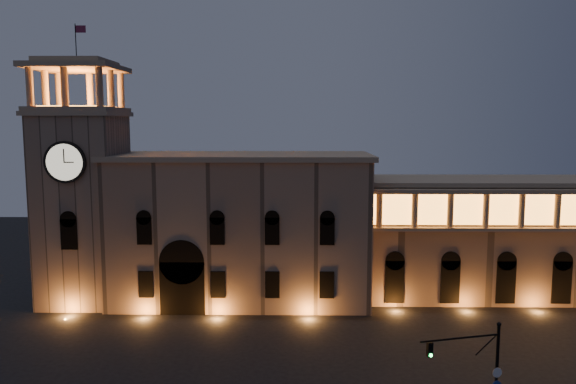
# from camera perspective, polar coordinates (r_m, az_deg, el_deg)

# --- Properties ---
(ground) EXTENTS (160.00, 160.00, 0.00)m
(ground) POSITION_cam_1_polar(r_m,az_deg,el_deg) (49.20, -4.83, -18.60)
(ground) COLOR black
(ground) RESTS_ON ground
(government_building) EXTENTS (30.80, 12.80, 17.60)m
(government_building) POSITION_cam_1_polar(r_m,az_deg,el_deg) (67.53, -4.88, -3.61)
(government_building) COLOR #8D715C
(government_building) RESTS_ON ground
(clock_tower) EXTENTS (9.80, 9.80, 32.40)m
(clock_tower) POSITION_cam_1_polar(r_m,az_deg,el_deg) (70.26, -20.12, -0.53)
(clock_tower) COLOR #8D715C
(clock_tower) RESTS_ON ground
(colonnade_wing) EXTENTS (40.60, 11.50, 14.50)m
(colonnade_wing) POSITION_cam_1_polar(r_m,az_deg,el_deg) (74.70, 22.38, -4.21)
(colonnade_wing) COLOR #886C57
(colonnade_wing) RESTS_ON ground
(traffic_light) EXTENTS (5.83, 1.80, 8.20)m
(traffic_light) POSITION_cam_1_polar(r_m,az_deg,el_deg) (41.43, 19.20, -17.56)
(traffic_light) COLOR black
(traffic_light) RESTS_ON ground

